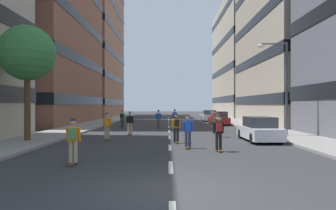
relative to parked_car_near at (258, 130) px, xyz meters
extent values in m
plane|color=#333335|center=(-5.60, 12.69, -0.70)|extent=(141.18, 141.18, 0.00)
cube|color=gray|center=(-14.16, 15.63, -0.63)|extent=(3.51, 64.71, 0.14)
cube|color=gray|center=(2.95, 15.63, -0.63)|extent=(3.51, 64.71, 0.14)
cube|color=silver|center=(-5.60, -7.84, -0.70)|extent=(0.16, 2.20, 0.01)
cube|color=silver|center=(-5.60, -2.84, -0.70)|extent=(0.16, 2.20, 0.01)
cube|color=silver|center=(-5.60, 2.16, -0.70)|extent=(0.16, 2.20, 0.01)
cube|color=silver|center=(-5.60, 7.16, -0.70)|extent=(0.16, 2.20, 0.01)
cube|color=silver|center=(-5.60, 12.16, -0.70)|extent=(0.16, 2.20, 0.01)
cube|color=silver|center=(-5.60, 17.16, -0.70)|extent=(0.16, 2.20, 0.01)
cube|color=silver|center=(-5.60, 22.16, -0.70)|extent=(0.16, 2.20, 0.01)
cube|color=silver|center=(-5.60, 27.16, -0.70)|extent=(0.16, 2.20, 0.01)
cube|color=silver|center=(-5.60, 32.16, -0.70)|extent=(0.16, 2.20, 0.01)
cube|color=silver|center=(-5.60, 37.16, -0.70)|extent=(0.16, 2.20, 0.01)
cube|color=brown|center=(-23.94, 17.94, 13.40)|extent=(16.05, 19.80, 28.19)
cube|color=black|center=(-23.94, 17.94, 2.12)|extent=(16.17, 19.92, 1.10)
cube|color=black|center=(-23.94, 17.94, 6.82)|extent=(16.17, 19.92, 1.10)
cube|color=black|center=(-23.94, 17.94, 11.52)|extent=(16.17, 19.92, 1.10)
cube|color=#9E6B51|center=(-23.94, 40.26, 13.10)|extent=(16.05, 21.06, 27.60)
cube|color=black|center=(-23.94, 40.26, 2.06)|extent=(16.17, 21.18, 1.10)
cube|color=black|center=(-23.94, 40.26, 6.66)|extent=(16.17, 21.18, 1.10)
cube|color=black|center=(-23.94, 40.26, 11.26)|extent=(16.17, 21.18, 1.10)
cube|color=black|center=(-23.94, 40.26, 15.86)|extent=(16.17, 21.18, 1.10)
cube|color=black|center=(-23.94, 40.26, 20.46)|extent=(16.17, 21.18, 1.10)
cube|color=black|center=(12.73, 17.94, 2.15)|extent=(16.17, 19.62, 1.10)
cube|color=black|center=(12.73, 17.94, 6.89)|extent=(16.17, 19.62, 1.10)
cube|color=black|center=(12.73, 17.94, 11.64)|extent=(16.17, 19.62, 1.10)
cube|color=#BCB29E|center=(12.73, 40.26, 10.24)|extent=(16.05, 22.99, 21.88)
cube|color=black|center=(12.73, 40.26, 2.58)|extent=(16.17, 23.11, 1.10)
cube|color=black|center=(12.73, 40.26, 8.05)|extent=(16.17, 23.11, 1.10)
cube|color=black|center=(12.73, 40.26, 13.52)|extent=(16.17, 23.11, 1.10)
cube|color=black|center=(12.73, 40.26, 19.00)|extent=(16.17, 23.11, 1.10)
cube|color=silver|center=(0.00, 0.04, -0.17)|extent=(1.80, 4.40, 0.70)
cube|color=#2D3338|center=(0.00, -0.11, 0.50)|extent=(1.60, 2.10, 0.64)
cylinder|color=black|center=(-0.80, 1.49, -0.38)|extent=(0.22, 0.64, 0.64)
cylinder|color=black|center=(0.80, 1.49, -0.38)|extent=(0.22, 0.64, 0.64)
cylinder|color=black|center=(-0.80, -1.41, -0.38)|extent=(0.22, 0.64, 0.64)
cylinder|color=black|center=(0.80, -1.41, -0.38)|extent=(0.22, 0.64, 0.64)
cube|color=maroon|center=(0.00, 15.00, -0.17)|extent=(1.80, 4.40, 0.70)
cube|color=#2D3338|center=(0.00, 14.85, 0.50)|extent=(1.60, 2.10, 0.64)
cylinder|color=black|center=(-0.80, 16.45, -0.38)|extent=(0.22, 0.64, 0.64)
cylinder|color=black|center=(0.80, 16.45, -0.38)|extent=(0.22, 0.64, 0.64)
cylinder|color=black|center=(-0.80, 13.55, -0.38)|extent=(0.22, 0.64, 0.64)
cylinder|color=black|center=(0.80, 13.55, -0.38)|extent=(0.22, 0.64, 0.64)
cube|color=silver|center=(0.00, 22.88, -0.17)|extent=(1.80, 4.40, 0.70)
cube|color=#2D3338|center=(0.00, 22.73, 0.50)|extent=(1.60, 2.10, 0.64)
cylinder|color=black|center=(-0.80, 24.33, -0.38)|extent=(0.22, 0.64, 0.64)
cylinder|color=black|center=(0.80, 24.33, -0.38)|extent=(0.22, 0.64, 0.64)
cylinder|color=black|center=(-0.80, 21.43, -0.38)|extent=(0.22, 0.64, 0.64)
cylinder|color=black|center=(0.80, 21.43, -0.38)|extent=(0.22, 0.64, 0.64)
cylinder|color=#4C3823|center=(-14.16, -0.75, 1.48)|extent=(0.36, 0.36, 4.08)
sphere|color=#387A3D|center=(-14.16, -0.75, 4.68)|extent=(3.31, 3.31, 3.31)
cylinder|color=#3F3F44|center=(2.60, 2.24, 2.69)|extent=(0.16, 0.16, 6.50)
cylinder|color=#3F3F44|center=(1.70, 2.24, 5.84)|extent=(1.80, 0.10, 0.10)
ellipsoid|color=silver|center=(0.80, 2.24, 5.69)|extent=(0.50, 0.30, 0.24)
cube|color=brown|center=(-5.22, -1.04, -0.62)|extent=(0.32, 0.92, 0.02)
cylinder|color=#D8BF4C|center=(-5.26, -0.72, -0.66)|extent=(0.19, 0.09, 0.07)
cylinder|color=#D8BF4C|center=(-5.17, -1.35, -0.66)|extent=(0.19, 0.09, 0.07)
cylinder|color=black|center=(-5.31, -1.05, -0.21)|extent=(0.16, 0.16, 0.80)
cylinder|color=black|center=(-5.13, -1.03, -0.21)|extent=(0.16, 0.16, 0.80)
cube|color=orange|center=(-5.22, -1.04, 0.47)|extent=(0.34, 0.24, 0.55)
cylinder|color=orange|center=(-5.44, -1.02, 0.44)|extent=(0.12, 0.24, 0.55)
cylinder|color=orange|center=(-5.01, -0.96, 0.44)|extent=(0.12, 0.24, 0.55)
sphere|color=tan|center=(-5.22, -1.02, 0.92)|extent=(0.22, 0.22, 0.22)
sphere|color=black|center=(-5.22, -1.02, 0.97)|extent=(0.21, 0.21, 0.21)
cube|color=black|center=(-5.19, -1.22, 0.50)|extent=(0.28, 0.19, 0.40)
cube|color=brown|center=(-10.12, 10.26, -0.62)|extent=(0.35, 0.92, 0.02)
cylinder|color=#D8BF4C|center=(-10.06, 10.58, -0.66)|extent=(0.19, 0.10, 0.07)
cylinder|color=#D8BF4C|center=(-10.17, 9.95, -0.66)|extent=(0.19, 0.10, 0.07)
cylinder|color=#2D334C|center=(-10.20, 10.28, -0.21)|extent=(0.16, 0.16, 0.80)
cylinder|color=#2D334C|center=(-10.03, 10.25, -0.21)|extent=(0.16, 0.16, 0.80)
cube|color=green|center=(-10.12, 10.26, 0.47)|extent=(0.35, 0.25, 0.55)
cylinder|color=green|center=(-10.32, 10.35, 0.44)|extent=(0.13, 0.24, 0.55)
cylinder|color=green|center=(-9.89, 10.28, 0.44)|extent=(0.13, 0.24, 0.55)
sphere|color=beige|center=(-10.11, 10.28, 0.92)|extent=(0.22, 0.22, 0.22)
sphere|color=black|center=(-10.11, 10.28, 0.97)|extent=(0.21, 0.21, 0.21)
cube|color=black|center=(-10.15, 10.09, 0.50)|extent=(0.28, 0.20, 0.40)
cube|color=brown|center=(-1.87, 5.81, -0.62)|extent=(0.30, 0.92, 0.02)
cylinder|color=#D8BF4C|center=(-1.91, 6.13, -0.66)|extent=(0.19, 0.09, 0.07)
cylinder|color=#D8BF4C|center=(-1.83, 5.50, -0.66)|extent=(0.19, 0.09, 0.07)
cylinder|color=black|center=(-1.96, 5.80, -0.21)|extent=(0.15, 0.15, 0.80)
cylinder|color=black|center=(-1.78, 5.82, -0.21)|extent=(0.15, 0.15, 0.80)
cube|color=red|center=(-1.87, 5.81, 0.47)|extent=(0.34, 0.23, 0.55)
cylinder|color=red|center=(-2.09, 5.84, 0.44)|extent=(0.12, 0.24, 0.55)
cylinder|color=red|center=(-1.66, 5.89, 0.44)|extent=(0.12, 0.24, 0.55)
sphere|color=tan|center=(-1.87, 5.83, 0.92)|extent=(0.22, 0.22, 0.22)
sphere|color=black|center=(-1.87, 5.83, 0.97)|extent=(0.21, 0.21, 0.21)
cube|color=brown|center=(-9.61, 0.45, -0.62)|extent=(0.33, 0.92, 0.02)
cylinder|color=#D8BF4C|center=(-9.66, 0.76, -0.66)|extent=(0.19, 0.10, 0.07)
cylinder|color=#D8BF4C|center=(-9.57, 0.13, -0.66)|extent=(0.19, 0.10, 0.07)
cylinder|color=tan|center=(-9.70, 0.43, -0.21)|extent=(0.16, 0.16, 0.80)
cylinder|color=tan|center=(-9.52, 0.46, -0.21)|extent=(0.16, 0.16, 0.80)
cube|color=orange|center=(-9.61, 0.45, 0.47)|extent=(0.35, 0.25, 0.55)
cylinder|color=orange|center=(-9.84, 0.46, 0.44)|extent=(0.12, 0.24, 0.55)
cylinder|color=orange|center=(-9.40, 0.53, 0.44)|extent=(0.12, 0.24, 0.55)
sphere|color=beige|center=(-9.62, 0.47, 0.92)|extent=(0.22, 0.22, 0.22)
sphere|color=black|center=(-9.62, 0.47, 0.97)|extent=(0.21, 0.21, 0.21)
cube|color=brown|center=(-2.22, 2.34, -0.62)|extent=(0.34, 0.92, 0.02)
cylinder|color=#D8BF4C|center=(-2.17, 2.66, -0.66)|extent=(0.19, 0.10, 0.07)
cylinder|color=#D8BF4C|center=(-2.27, 2.02, -0.66)|extent=(0.19, 0.10, 0.07)
cylinder|color=#2D334C|center=(-2.31, 2.35, -0.21)|extent=(0.16, 0.16, 0.80)
cylinder|color=#2D334C|center=(-2.13, 2.33, -0.21)|extent=(0.16, 0.16, 0.80)
cube|color=green|center=(-2.22, 2.34, 0.47)|extent=(0.35, 0.25, 0.55)
cylinder|color=green|center=(-2.43, 2.42, 0.44)|extent=(0.12, 0.24, 0.55)
cylinder|color=green|center=(-1.99, 2.35, 0.44)|extent=(0.12, 0.24, 0.55)
sphere|color=#997051|center=(-2.21, 2.36, 0.92)|extent=(0.22, 0.22, 0.22)
sphere|color=black|center=(-2.21, 2.36, 0.97)|extent=(0.21, 0.21, 0.21)
cube|color=#A52626|center=(-2.24, 2.16, 0.50)|extent=(0.28, 0.20, 0.40)
cube|color=brown|center=(-3.24, -4.22, -0.62)|extent=(0.23, 0.91, 0.02)
cylinder|color=#D8BF4C|center=(-3.25, -3.90, -0.66)|extent=(0.18, 0.08, 0.07)
cylinder|color=#D8BF4C|center=(-3.23, -4.54, -0.66)|extent=(0.18, 0.08, 0.07)
cylinder|color=black|center=(-3.33, -4.23, -0.21)|extent=(0.15, 0.15, 0.80)
cylinder|color=black|center=(-3.15, -4.22, -0.21)|extent=(0.15, 0.15, 0.80)
cube|color=black|center=(-3.24, -4.22, 0.47)|extent=(0.33, 0.21, 0.55)
cylinder|color=black|center=(-3.46, -4.18, 0.44)|extent=(0.10, 0.23, 0.55)
cylinder|color=black|center=(-3.02, -4.16, 0.44)|extent=(0.10, 0.23, 0.55)
sphere|color=beige|center=(-3.24, -4.20, 0.92)|extent=(0.22, 0.22, 0.22)
sphere|color=black|center=(-3.24, -4.20, 0.97)|extent=(0.21, 0.21, 0.21)
cube|color=#A52626|center=(-3.23, -4.40, 0.50)|extent=(0.27, 0.17, 0.40)
cube|color=brown|center=(-4.67, -3.19, -0.62)|extent=(0.31, 0.92, 0.02)
cylinder|color=#D8BF4C|center=(-4.63, -2.87, -0.66)|extent=(0.19, 0.09, 0.07)
cylinder|color=#D8BF4C|center=(-4.71, -3.51, -0.66)|extent=(0.19, 0.09, 0.07)
cylinder|color=#2D334C|center=(-4.76, -3.18, -0.21)|extent=(0.16, 0.16, 0.80)
cylinder|color=#2D334C|center=(-4.58, -3.20, -0.21)|extent=(0.16, 0.16, 0.80)
cube|color=blue|center=(-4.67, -3.19, 0.47)|extent=(0.34, 0.24, 0.55)
cylinder|color=blue|center=(-4.88, -3.12, 0.44)|extent=(0.12, 0.24, 0.55)
cylinder|color=blue|center=(-4.44, -3.17, 0.44)|extent=(0.12, 0.24, 0.55)
sphere|color=beige|center=(-4.67, -3.17, 0.92)|extent=(0.22, 0.22, 0.22)
sphere|color=black|center=(-4.67, -3.17, 0.97)|extent=(0.21, 0.21, 0.21)
cube|color=brown|center=(-6.63, 10.35, -0.62)|extent=(0.39, 0.92, 0.02)
cylinder|color=#D8BF4C|center=(-6.56, 10.66, -0.66)|extent=(0.19, 0.11, 0.07)
cylinder|color=#D8BF4C|center=(-6.70, 10.03, -0.66)|extent=(0.19, 0.11, 0.07)
cylinder|color=#594C47|center=(-6.72, 10.36, -0.21)|extent=(0.17, 0.17, 0.80)
cylinder|color=#594C47|center=(-6.54, 10.33, -0.21)|extent=(0.17, 0.17, 0.80)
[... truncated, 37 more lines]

